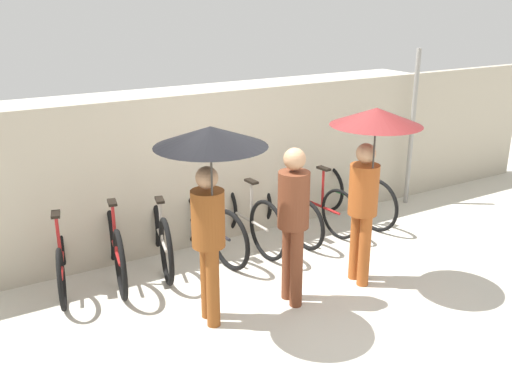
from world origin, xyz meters
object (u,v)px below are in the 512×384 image
object	(u,v)px
parked_bicycle_2	(160,233)
parked_bicycle_6	(313,201)
parked_bicycle_3	(204,226)
pedestrian_leading	(210,171)
parked_bicycle_7	(349,195)
parked_bicycle_5	(280,210)
parked_bicycle_0	(62,257)
pedestrian_trailing	(371,150)
parked_bicycle_1	(114,245)
parked_bicycle_4	(243,216)
pedestrian_center	(293,215)

from	to	relation	value
parked_bicycle_2	parked_bicycle_6	world-z (taller)	parked_bicycle_2
parked_bicycle_3	pedestrian_leading	bearing A→B (deg)	148.60
parked_bicycle_2	parked_bicycle_7	xyz separation A→B (m)	(2.84, -0.08, -0.01)
parked_bicycle_5	parked_bicycle_6	xyz separation A→B (m)	(0.57, 0.04, 0.01)
parked_bicycle_6	parked_bicycle_0	bearing A→B (deg)	84.95
parked_bicycle_2	parked_bicycle_7	world-z (taller)	parked_bicycle_2
parked_bicycle_5	pedestrian_trailing	world-z (taller)	pedestrian_trailing
parked_bicycle_1	pedestrian_leading	world-z (taller)	pedestrian_leading
parked_bicycle_2	parked_bicycle_4	distance (m)	1.14
parked_bicycle_0	parked_bicycle_1	distance (m)	0.58
parked_bicycle_0	parked_bicycle_3	world-z (taller)	parked_bicycle_3
parked_bicycle_0	parked_bicycle_2	size ratio (longest dim) A/B	0.92
pedestrian_trailing	parked_bicycle_1	bearing A→B (deg)	-27.16
pedestrian_leading	parked_bicycle_5	bearing A→B (deg)	-131.27
parked_bicycle_0	pedestrian_center	xyz separation A→B (m)	(1.97, -1.60, 0.63)
parked_bicycle_7	parked_bicycle_0	bearing A→B (deg)	80.84
parked_bicycle_1	pedestrian_trailing	bearing A→B (deg)	-114.12
parked_bicycle_6	pedestrian_trailing	bearing A→B (deg)	157.11
parked_bicycle_6	pedestrian_trailing	distance (m)	2.14
parked_bicycle_2	parked_bicycle_5	bearing A→B (deg)	-77.09
parked_bicycle_2	parked_bicycle_3	distance (m)	0.57
pedestrian_leading	pedestrian_trailing	xyz separation A→B (m)	(1.81, -0.11, -0.03)
parked_bicycle_1	parked_bicycle_4	bearing A→B (deg)	-77.70
parked_bicycle_7	pedestrian_leading	xyz separation A→B (m)	(-2.92, -1.49, 1.20)
parked_bicycle_1	parked_bicycle_3	distance (m)	1.14
parked_bicycle_2	pedestrian_center	size ratio (longest dim) A/B	1.05
parked_bicycle_2	pedestrian_leading	world-z (taller)	pedestrian_leading
parked_bicycle_3	parked_bicycle_4	distance (m)	0.57
parked_bicycle_0	parked_bicycle_4	bearing A→B (deg)	-77.23
parked_bicycle_4	pedestrian_center	bearing A→B (deg)	166.42
pedestrian_leading	pedestrian_center	distance (m)	1.10
parked_bicycle_4	parked_bicycle_5	bearing A→B (deg)	-93.01
parked_bicycle_3	parked_bicycle_7	distance (m)	2.28
parked_bicycle_0	parked_bicycle_2	xyz separation A→B (m)	(1.14, -0.03, 0.04)
parked_bicycle_2	parked_bicycle_0	bearing A→B (deg)	102.42
parked_bicycle_0	parked_bicycle_7	xyz separation A→B (m)	(3.98, -0.10, 0.04)
parked_bicycle_2	pedestrian_trailing	xyz separation A→B (m)	(1.73, -1.67, 1.16)
parked_bicycle_6	parked_bicycle_4	bearing A→B (deg)	86.96
parked_bicycle_6	parked_bicycle_5	bearing A→B (deg)	89.26
parked_bicycle_7	pedestrian_trailing	world-z (taller)	pedestrian_trailing
parked_bicycle_1	pedestrian_center	distance (m)	2.15
pedestrian_leading	pedestrian_trailing	bearing A→B (deg)	-175.54
parked_bicycle_1	parked_bicycle_7	xyz separation A→B (m)	(3.41, -0.02, -0.01)
parked_bicycle_2	pedestrian_center	distance (m)	1.87
parked_bicycle_3	pedestrian_center	xyz separation A→B (m)	(0.27, -1.52, 0.60)
pedestrian_center	pedestrian_trailing	world-z (taller)	pedestrian_trailing
parked_bicycle_2	parked_bicycle_7	distance (m)	2.85
pedestrian_center	pedestrian_trailing	size ratio (longest dim) A/B	0.83
pedestrian_center	parked_bicycle_3	bearing A→B (deg)	-74.64
parked_bicycle_3	pedestrian_trailing	bearing A→B (deg)	-152.81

